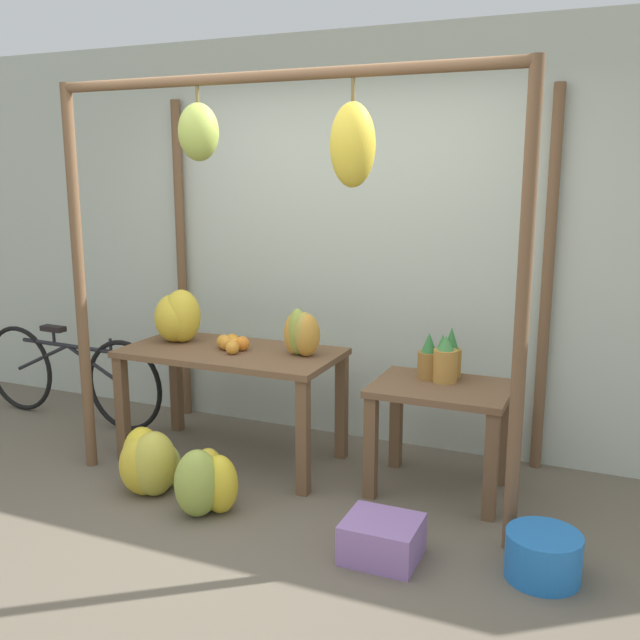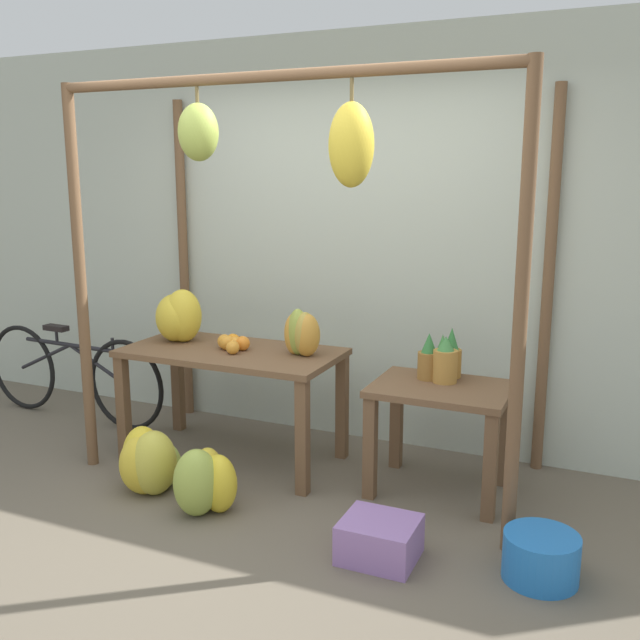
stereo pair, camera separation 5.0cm
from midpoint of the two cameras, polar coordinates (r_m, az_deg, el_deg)
ground_plane at (r=3.97m, az=-6.24°, el=-16.57°), size 20.00×20.00×0.00m
shop_wall_back at (r=4.98m, az=2.80°, el=6.22°), size 8.00×0.08×2.80m
stall_awning at (r=4.11m, az=-1.39°, el=8.51°), size 2.75×1.25×2.40m
display_table_main at (r=4.69m, az=-6.74°, el=-3.74°), size 1.41×0.71×0.75m
display_table_side at (r=4.28m, az=9.95°, el=-7.11°), size 0.79×0.60×0.66m
banana_pile_on_table at (r=4.91m, az=-10.95°, el=0.25°), size 0.42×0.38×0.36m
orange_pile at (r=4.64m, az=-6.71°, el=-1.84°), size 0.23×0.24×0.10m
pineapple_cluster at (r=4.33m, az=10.06°, el=-3.14°), size 0.25×0.26×0.31m
banana_pile_ground_left at (r=4.45m, az=-13.22°, el=-11.08°), size 0.46×0.40×0.39m
banana_pile_ground_right at (r=4.14m, az=-8.76°, el=-12.62°), size 0.41×0.45×0.39m
fruit_crate_white at (r=3.70m, az=5.19°, el=-17.08°), size 0.37×0.33×0.20m
blue_bucket at (r=3.67m, az=17.65°, el=-17.63°), size 0.35×0.35×0.23m
parked_bicycle at (r=5.80m, az=-18.99°, el=-4.09°), size 1.76×0.12×0.73m
papaya_pile at (r=4.45m, az=-1.15°, el=-1.11°), size 0.29×0.22×0.30m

